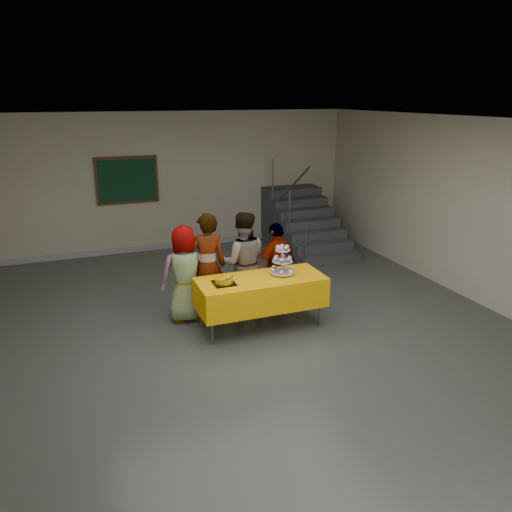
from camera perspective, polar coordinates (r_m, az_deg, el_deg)
The scene contains 10 objects.
room_shell at distance 6.38m, azimuth -0.18°, elevation 7.18°, with size 10.00×10.04×3.02m.
bake_table at distance 7.37m, azimuth 0.56°, elevation -4.11°, with size 1.88×0.78×0.77m.
cupcake_stand at distance 7.41m, azimuth 3.03°, elevation -0.70°, with size 0.38×0.38×0.44m.
bear_cake at distance 7.07m, azimuth -3.69°, elevation -2.74°, with size 0.32×0.36×0.12m.
schoolchild_a at distance 7.61m, azimuth -8.11°, elevation -2.02°, with size 0.73×0.47×1.49m, color slate.
schoolchild_b at distance 7.64m, azimuth -5.60°, elevation -1.16°, with size 0.61×0.40×1.66m, color slate.
schoolchild_c at distance 7.87m, azimuth -1.52°, elevation -0.69°, with size 0.78×0.61×1.61m, color slate.
schoolchild_d at distance 8.01m, azimuth 2.39°, elevation -1.12°, with size 0.83×0.35×1.42m, color slate.
staircase at distance 11.47m, azimuth 5.19°, elevation 3.57°, with size 1.30×2.40×2.04m.
noticeboard at distance 11.01m, azimuth -14.51°, elevation 8.38°, with size 1.30×0.05×1.00m.
Camera 1 is at (-2.22, -5.84, 3.32)m, focal length 35.00 mm.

